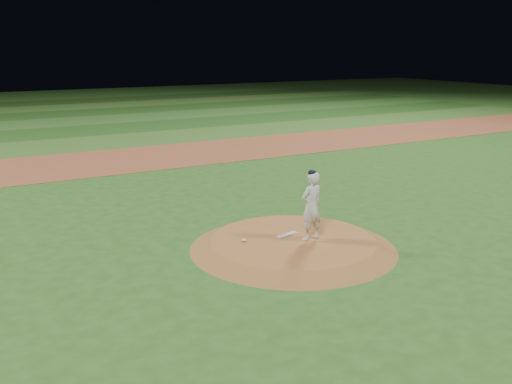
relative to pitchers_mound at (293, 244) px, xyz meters
name	(u,v)px	position (x,y,z in m)	size (l,w,h in m)	color
ground	(293,248)	(0.00, 0.00, -0.12)	(120.00, 120.00, 0.00)	#2A5B1D
infield_dirt_band	(131,159)	(0.00, 14.00, -0.12)	(70.00, 6.00, 0.02)	brown
outfield_stripe_0	(101,142)	(0.00, 19.50, -0.12)	(70.00, 5.00, 0.02)	#376524
outfield_stripe_1	(80,131)	(0.00, 24.50, -0.12)	(70.00, 5.00, 0.02)	#214F19
outfield_stripe_2	(63,122)	(0.00, 29.50, -0.12)	(70.00, 5.00, 0.02)	#306324
outfield_stripe_3	(50,115)	(0.00, 34.50, -0.12)	(70.00, 5.00, 0.02)	#224B18
outfield_stripe_4	(39,109)	(0.00, 39.50, -0.12)	(70.00, 5.00, 0.02)	#386525
outfield_stripe_5	(29,103)	(0.00, 44.50, -0.12)	(70.00, 5.00, 0.02)	#1E4315
pitchers_mound	(293,244)	(0.00, 0.00, 0.00)	(5.50, 5.50, 0.25)	#9A602F
pitching_rubber	(287,235)	(0.04, 0.36, 0.14)	(0.67, 0.17, 0.03)	silver
rosin_bag	(244,240)	(-1.22, 0.49, 0.16)	(0.13, 0.13, 0.07)	silver
pitcher_on_mound	(311,206)	(0.40, -0.24, 1.06)	(0.73, 0.54, 1.89)	silver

